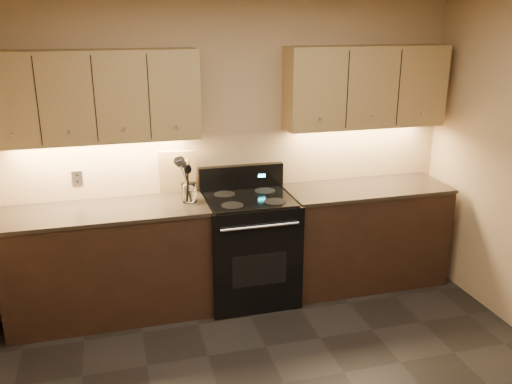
% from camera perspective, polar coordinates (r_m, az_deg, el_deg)
% --- Properties ---
extents(wall_back, '(4.00, 0.04, 2.60)m').
position_cam_1_polar(wall_back, '(4.74, -2.66, 4.75)').
color(wall_back, tan).
rests_on(wall_back, ground).
extents(counter_left, '(1.62, 0.62, 0.93)m').
position_cam_1_polar(counter_left, '(4.63, -15.17, -7.20)').
color(counter_left, black).
rests_on(counter_left, ground).
extents(counter_right, '(1.46, 0.62, 0.93)m').
position_cam_1_polar(counter_right, '(5.12, 11.29, -4.42)').
color(counter_right, black).
rests_on(counter_right, ground).
extents(stove, '(0.76, 0.68, 1.14)m').
position_cam_1_polar(stove, '(4.73, -0.71, -5.78)').
color(stove, black).
rests_on(stove, ground).
extents(upper_cab_left, '(1.60, 0.30, 0.70)m').
position_cam_1_polar(upper_cab_left, '(4.40, -16.63, 9.60)').
color(upper_cab_left, '#A58952').
rests_on(upper_cab_left, wall_back).
extents(upper_cab_right, '(1.44, 0.30, 0.70)m').
position_cam_1_polar(upper_cab_right, '(4.91, 11.47, 10.80)').
color(upper_cab_right, '#A58952').
rests_on(upper_cab_right, wall_back).
extents(outlet_plate, '(0.08, 0.01, 0.12)m').
position_cam_1_polar(outlet_plate, '(4.69, -18.31, 1.39)').
color(outlet_plate, '#B2B5BA').
rests_on(outlet_plate, wall_back).
extents(utensil_crock, '(0.15, 0.15, 0.16)m').
position_cam_1_polar(utensil_crock, '(4.49, -7.05, -0.11)').
color(utensil_crock, white).
rests_on(utensil_crock, counter_left).
extents(cutting_board, '(0.32, 0.14, 0.39)m').
position_cam_1_polar(cutting_board, '(4.66, -8.26, 2.10)').
color(cutting_board, tan).
rests_on(cutting_board, counter_left).
extents(wooden_spoon, '(0.10, 0.13, 0.33)m').
position_cam_1_polar(wooden_spoon, '(4.46, -7.51, 1.16)').
color(wooden_spoon, tan).
rests_on(wooden_spoon, utensil_crock).
extents(black_spoon, '(0.07, 0.18, 0.34)m').
position_cam_1_polar(black_spoon, '(4.46, -7.28, 1.29)').
color(black_spoon, black).
rests_on(black_spoon, utensil_crock).
extents(black_turner, '(0.13, 0.17, 0.35)m').
position_cam_1_polar(black_turner, '(4.43, -6.96, 1.17)').
color(black_turner, black).
rests_on(black_turner, utensil_crock).
extents(steel_spatula, '(0.20, 0.15, 0.40)m').
position_cam_1_polar(steel_spatula, '(4.45, -6.77, 1.58)').
color(steel_spatula, silver).
rests_on(steel_spatula, utensil_crock).
extents(steel_skimmer, '(0.20, 0.10, 0.39)m').
position_cam_1_polar(steel_skimmer, '(4.43, -6.74, 1.47)').
color(steel_skimmer, silver).
rests_on(steel_skimmer, utensil_crock).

